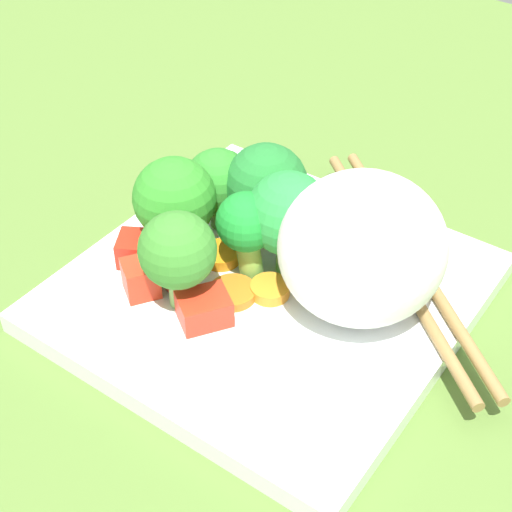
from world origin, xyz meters
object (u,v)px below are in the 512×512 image
broccoli_floret_3 (248,224)px  chopstick_pair (404,260)px  square_plate (269,292)px  carrot_slice_1 (240,241)px  rice_mound (362,248)px

broccoli_floret_3 → chopstick_pair: 10.70cm
square_plate → carrot_slice_1: 4.43cm
square_plate → rice_mound: (-5.33, -1.77, 5.19)cm
rice_mound → chopstick_pair: 6.49cm
square_plate → rice_mound: 7.65cm
rice_mound → broccoli_floret_3: bearing=12.8°
square_plate → rice_mound: bearing=-161.6°
carrot_slice_1 → chopstick_pair: bearing=-153.4°
broccoli_floret_3 → carrot_slice_1: 4.40cm
rice_mound → chopstick_pair: bearing=-96.2°
rice_mound → carrot_slice_1: (9.17, -0.15, -4.11)cm
square_plate → chopstick_pair: size_ratio=1.16×
carrot_slice_1 → chopstick_pair: 10.86cm
rice_mound → chopstick_pair: (-0.54, -5.01, -4.08)cm
broccoli_floret_3 → carrot_slice_1: (2.06, -1.77, -3.47)cm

